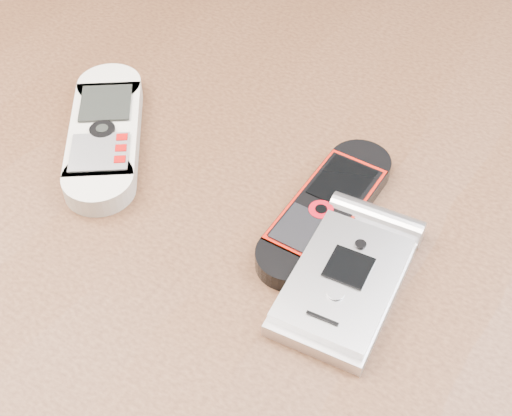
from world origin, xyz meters
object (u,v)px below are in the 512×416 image
Objects in this scene: table at (250,306)px; nokia_white at (105,133)px; motorola_razr at (346,279)px; nokia_black_red at (327,209)px.

nokia_white reaches higher than table.
motorola_razr is (0.21, -0.03, 0.00)m from nokia_white.
table is 10.14× the size of motorola_razr.
nokia_black_red is at bearing 30.94° from table.
table is 0.14m from motorola_razr.
motorola_razr is at bearing -14.06° from table.
nokia_black_red is 0.06m from motorola_razr.
motorola_razr reaches higher than table.
nokia_white is (-0.13, 0.01, 0.11)m from table.
table is 0.17m from nokia_white.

